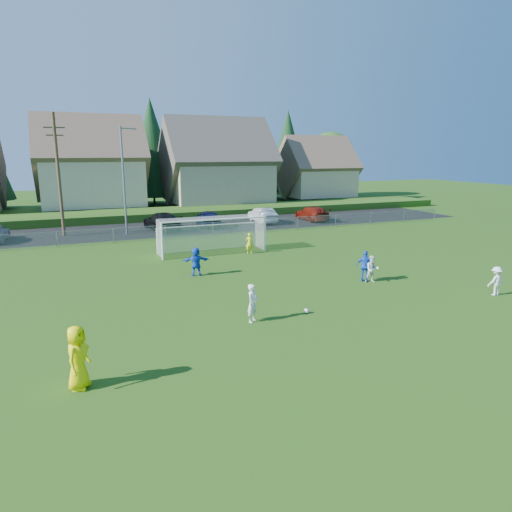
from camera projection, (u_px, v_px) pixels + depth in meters
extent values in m
plane|color=#193D0C|center=(336.00, 333.00, 17.69)|extent=(160.00, 160.00, 0.00)
plane|color=black|center=(175.00, 228.00, 42.39)|extent=(60.00, 60.00, 0.00)
cube|color=#1E420F|center=(159.00, 214.00, 49.04)|extent=(70.00, 6.00, 0.80)
sphere|color=white|center=(306.00, 311.00, 19.84)|extent=(0.22, 0.22, 0.22)
imported|color=#FFEB05|center=(78.00, 357.00, 13.38)|extent=(0.99, 1.13, 1.95)
imported|color=white|center=(253.00, 303.00, 18.74)|extent=(0.70, 0.67, 1.61)
imported|color=white|center=(372.00, 269.00, 24.46)|extent=(0.86, 0.77, 1.47)
imported|color=white|center=(496.00, 281.00, 22.25)|extent=(0.96, 0.58, 1.44)
imported|color=blue|center=(365.00, 266.00, 24.62)|extent=(1.03, 0.96, 1.70)
imported|color=blue|center=(196.00, 262.00, 25.80)|extent=(1.57, 0.71, 1.64)
imported|color=yellow|center=(249.00, 243.00, 31.51)|extent=(0.62, 0.52, 1.45)
imported|color=black|center=(162.00, 221.00, 41.11)|extent=(2.82, 5.70, 1.59)
imported|color=#11173D|center=(208.00, 218.00, 43.02)|extent=(2.45, 4.84, 1.58)
imported|color=#BCBCBC|center=(262.00, 215.00, 45.37)|extent=(1.81, 4.61, 1.49)
imported|color=maroon|center=(312.00, 213.00, 46.94)|extent=(2.28, 5.08, 1.45)
cylinder|color=white|center=(162.00, 242.00, 29.51)|extent=(0.12, 0.12, 2.44)
cylinder|color=white|center=(265.00, 234.00, 32.27)|extent=(0.12, 0.12, 2.44)
cylinder|color=white|center=(216.00, 220.00, 30.62)|extent=(7.30, 0.12, 0.12)
cylinder|color=white|center=(157.00, 241.00, 31.19)|extent=(0.08, 0.08, 1.80)
cylinder|color=white|center=(255.00, 234.00, 33.96)|extent=(0.08, 0.08, 1.80)
cylinder|color=white|center=(208.00, 225.00, 32.38)|extent=(7.30, 0.08, 0.08)
cube|color=silver|center=(208.00, 238.00, 32.58)|extent=(7.30, 0.02, 1.80)
cube|color=silver|center=(159.00, 239.00, 30.31)|extent=(0.02, 1.80, 2.44)
cube|color=silver|center=(260.00, 232.00, 33.08)|extent=(0.02, 1.80, 2.44)
cube|color=silver|center=(212.00, 218.00, 31.43)|extent=(7.30, 1.80, 0.02)
cube|color=gray|center=(189.00, 224.00, 37.19)|extent=(52.00, 0.03, 0.03)
cube|color=gray|center=(190.00, 231.00, 37.32)|extent=(52.00, 0.02, 1.14)
cylinder|color=gray|center=(190.00, 231.00, 37.32)|extent=(0.06, 0.06, 1.20)
cylinder|color=gray|center=(435.00, 214.00, 47.18)|extent=(0.06, 0.06, 1.20)
cylinder|color=slate|center=(124.00, 181.00, 38.34)|extent=(0.18, 0.18, 9.00)
cylinder|color=slate|center=(127.00, 128.00, 37.57)|extent=(1.20, 0.12, 0.12)
cube|color=slate|center=(134.00, 129.00, 37.81)|extent=(0.36, 0.18, 0.12)
cylinder|color=#473321|center=(59.00, 176.00, 37.23)|extent=(0.26, 0.26, 10.00)
cube|color=#473321|center=(54.00, 127.00, 36.39)|extent=(1.60, 0.10, 0.10)
cube|color=#473321|center=(55.00, 135.00, 36.52)|extent=(1.30, 0.10, 0.10)
cube|color=#C6B58E|center=(92.00, 181.00, 53.25)|extent=(11.00, 9.00, 5.50)
pyramid|color=brown|center=(87.00, 112.00, 51.54)|extent=(12.10, 9.90, 4.96)
cube|color=tan|center=(217.00, 181.00, 58.10)|extent=(12.00, 10.00, 5.00)
pyramid|color=#4C473F|center=(216.00, 115.00, 56.32)|extent=(13.20, 11.00, 5.52)
cube|color=tan|center=(316.00, 182.00, 64.79)|extent=(9.00, 8.00, 4.00)
pyramid|color=brown|center=(317.00, 135.00, 63.37)|extent=(9.90, 8.80, 4.41)
cylinder|color=#382616|center=(74.00, 201.00, 60.33)|extent=(0.30, 0.30, 1.20)
cone|color=#143819|center=(70.00, 154.00, 59.00)|extent=(6.24, 6.24, 10.80)
cylinder|color=#382616|center=(154.00, 200.00, 61.43)|extent=(0.30, 0.30, 1.20)
cone|color=#143819|center=(152.00, 147.00, 59.90)|extent=(7.28, 7.28, 12.60)
cylinder|color=#382616|center=(220.00, 187.00, 66.71)|extent=(0.36, 0.36, 3.96)
sphere|color=#2B5B19|center=(219.00, 153.00, 65.64)|extent=(8.36, 8.36, 8.36)
cylinder|color=#382616|center=(287.00, 195.00, 69.02)|extent=(0.30, 0.30, 1.20)
cone|color=#143819|center=(288.00, 151.00, 67.59)|extent=(6.76, 6.76, 11.70)
cylinder|color=#382616|center=(329.00, 185.00, 72.68)|extent=(0.36, 0.36, 3.60)
sphere|color=#2B5B19|center=(330.00, 157.00, 71.71)|extent=(7.60, 7.60, 7.60)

